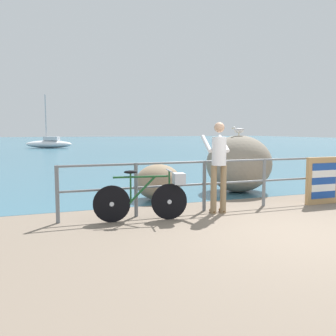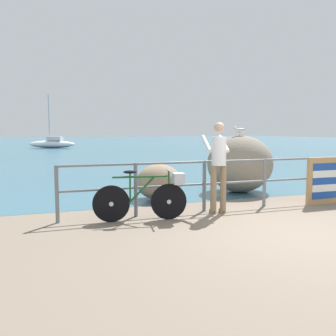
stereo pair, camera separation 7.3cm
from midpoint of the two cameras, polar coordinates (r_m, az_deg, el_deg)
name	(u,v)px [view 1 (the left image)]	position (r m, az deg, el deg)	size (l,w,h in m)	color
ground_plane	(96,156)	(24.92, -11.24, 1.93)	(120.00, 120.00, 0.10)	#756656
sea_surface	(64,142)	(52.60, -16.03, 3.90)	(120.00, 90.00, 0.01)	#38667A
promenade_railing	(235,178)	(7.69, 10.20, -1.57)	(7.18, 0.07, 1.02)	slate
bicycle	(149,195)	(6.58, -3.29, -4.25)	(1.69, 0.48, 0.92)	black
person_at_railing	(218,163)	(7.15, 7.61, 0.78)	(0.51, 0.66, 1.78)	#8C7251
folded_deckchair_stack	(322,181)	(8.73, 22.78, -1.82)	(0.84, 0.10, 1.04)	tan
breakwater_boulder_main	(239,164)	(9.80, 10.84, 0.66)	(1.75, 1.63, 1.49)	gray
breakwater_boulder_left	(158,182)	(8.59, -1.75, -2.19)	(1.08, 1.03, 0.83)	#917B5F
seagull	(239,130)	(9.72, 10.80, 5.85)	(0.33, 0.22, 0.23)	gold
sailboat	(49,143)	(35.49, -18.18, 3.66)	(4.53, 3.06, 4.90)	white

